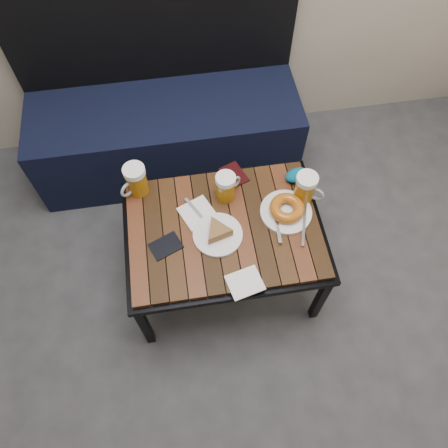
{
  "coord_description": "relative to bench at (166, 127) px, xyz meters",
  "views": [
    {
      "loc": [
        0.01,
        0.09,
        2.05
      ],
      "look_at": [
        0.15,
        0.98,
        0.5
      ],
      "focal_mm": 35.0,
      "sensor_mm": 36.0,
      "label": 1
    }
  ],
  "objects": [
    {
      "name": "room_shell",
      "position": [
        0.05,
        -1.26,
        1.48
      ],
      "size": [
        4.0,
        4.0,
        4.0
      ],
      "color": "gray",
      "rests_on": "ground"
    },
    {
      "name": "bench",
      "position": [
        0.0,
        0.0,
        0.0
      ],
      "size": [
        1.4,
        0.5,
        0.95
      ],
      "color": "black",
      "rests_on": "ground"
    },
    {
      "name": "cafe_table",
      "position": [
        0.19,
        -0.78,
        0.16
      ],
      "size": [
        0.84,
        0.62,
        0.47
      ],
      "color": "black",
      "rests_on": "ground"
    },
    {
      "name": "beer_mug_left",
      "position": [
        -0.15,
        -0.54,
        0.28
      ],
      "size": [
        0.14,
        0.13,
        0.15
      ],
      "rotation": [
        0.0,
        0.0,
        3.83
      ],
      "color": "#99600C",
      "rests_on": "cafe_table"
    },
    {
      "name": "beer_mug_centre",
      "position": [
        0.23,
        -0.63,
        0.27
      ],
      "size": [
        0.13,
        0.11,
        0.14
      ],
      "rotation": [
        0.0,
        0.0,
        0.55
      ],
      "color": "#99600C",
      "rests_on": "cafe_table"
    },
    {
      "name": "beer_mug_right",
      "position": [
        0.56,
        -0.69,
        0.27
      ],
      "size": [
        0.14,
        0.12,
        0.15
      ],
      "rotation": [
        0.0,
        0.0,
        -0.62
      ],
      "color": "#99600C",
      "rests_on": "cafe_table"
    },
    {
      "name": "plate_pie",
      "position": [
        0.16,
        -0.82,
        0.22
      ],
      "size": [
        0.21,
        0.21,
        0.06
      ],
      "color": "white",
      "rests_on": "cafe_table"
    },
    {
      "name": "plate_bagel",
      "position": [
        0.47,
        -0.75,
        0.22
      ],
      "size": [
        0.22,
        0.28,
        0.06
      ],
      "color": "white",
      "rests_on": "cafe_table"
    },
    {
      "name": "napkin_left",
      "position": [
        0.09,
        -0.7,
        0.2
      ],
      "size": [
        0.18,
        0.18,
        0.01
      ],
      "rotation": [
        0.0,
        0.0,
        0.41
      ],
      "color": "white",
      "rests_on": "cafe_table"
    },
    {
      "name": "napkin_right",
      "position": [
        0.24,
        -1.04,
        0.2
      ],
      "size": [
        0.15,
        0.14,
        0.01
      ],
      "rotation": [
        0.0,
        0.0,
        0.23
      ],
      "color": "white",
      "rests_on": "cafe_table"
    },
    {
      "name": "passport_navy",
      "position": [
        -0.05,
        -0.83,
        0.2
      ],
      "size": [
        0.15,
        0.13,
        0.01
      ],
      "primitive_type": "cube",
      "rotation": [
        0.0,
        0.0,
        -1.17
      ],
      "color": "black",
      "rests_on": "cafe_table"
    },
    {
      "name": "passport_burgundy",
      "position": [
        0.28,
        -0.52,
        0.2
      ],
      "size": [
        0.13,
        0.15,
        0.01
      ],
      "primitive_type": "cube",
      "rotation": [
        0.0,
        0.0,
        0.38
      ],
      "color": "black",
      "rests_on": "cafe_table"
    },
    {
      "name": "knit_pouch",
      "position": [
        0.55,
        -0.58,
        0.22
      ],
      "size": [
        0.12,
        0.09,
        0.05
      ],
      "primitive_type": "ellipsoid",
      "rotation": [
        0.0,
        0.0,
        0.21
      ],
      "color": "navy",
      "rests_on": "cafe_table"
    }
  ]
}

